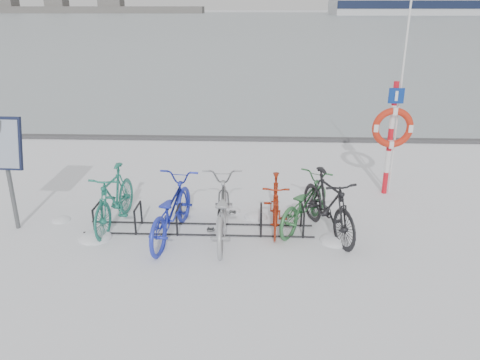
% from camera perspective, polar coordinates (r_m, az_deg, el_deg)
% --- Properties ---
extents(ground, '(900.00, 900.00, 0.00)m').
position_cam_1_polar(ground, '(8.33, -4.94, -6.10)').
color(ground, white).
rests_on(ground, ground).
extents(ice_sheet, '(400.00, 298.00, 0.02)m').
position_cam_1_polar(ice_sheet, '(162.44, 2.14, 19.14)').
color(ice_sheet, '#9EABB3').
rests_on(ice_sheet, ground).
extents(quay_edge, '(400.00, 0.25, 0.10)m').
position_cam_1_polar(quay_edge, '(13.82, -1.95, 5.07)').
color(quay_edge, '#3F3F42').
rests_on(quay_edge, ground).
extents(bike_rack, '(4.00, 0.48, 0.46)m').
position_cam_1_polar(bike_rack, '(8.25, -4.98, -4.98)').
color(bike_rack, black).
rests_on(bike_rack, ground).
extents(info_board, '(0.68, 0.28, 2.02)m').
position_cam_1_polar(info_board, '(8.77, -26.89, 3.25)').
color(info_board, '#595B5E').
rests_on(info_board, ground).
extents(lifebuoy_station, '(0.82, 0.23, 4.25)m').
position_cam_1_polar(lifebuoy_station, '(9.88, 18.11, 6.06)').
color(lifebuoy_station, red).
rests_on(lifebuoy_station, ground).
extents(shoreline, '(180.00, 12.00, 9.50)m').
position_cam_1_polar(shoreline, '(294.34, -23.64, 18.68)').
color(shoreline, '#505050').
rests_on(shoreline, ground).
extents(bike_0, '(0.67, 1.86, 1.10)m').
position_cam_1_polar(bike_0, '(8.59, -15.10, -1.91)').
color(bike_0, '#1F715F').
rests_on(bike_0, ground).
extents(bike_1, '(0.98, 2.07, 1.05)m').
position_cam_1_polar(bike_1, '(7.98, -8.47, -3.37)').
color(bike_1, '#212FB8').
rests_on(bike_1, ground).
extents(bike_2, '(0.78, 2.05, 1.06)m').
position_cam_1_polar(bike_2, '(7.87, -2.32, -3.41)').
color(bike_2, '#9B9EA2').
rests_on(bike_2, ground).
extents(bike_3, '(0.50, 1.61, 0.96)m').
position_cam_1_polar(bike_3, '(8.27, 4.35, -2.64)').
color(bike_3, maroon).
rests_on(bike_3, ground).
extents(bike_4, '(1.45, 1.85, 0.94)m').
position_cam_1_polar(bike_4, '(8.38, 7.84, -2.55)').
color(bike_4, '#2F6B39').
rests_on(bike_4, ground).
extents(bike_5, '(1.15, 1.95, 1.13)m').
position_cam_1_polar(bike_5, '(8.12, 10.70, -2.73)').
color(bike_5, black).
rests_on(bike_5, ground).
extents(snow_drifts, '(5.38, 1.68, 0.19)m').
position_cam_1_polar(snow_drifts, '(8.32, -3.93, -6.13)').
color(snow_drifts, white).
rests_on(snow_drifts, ground).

